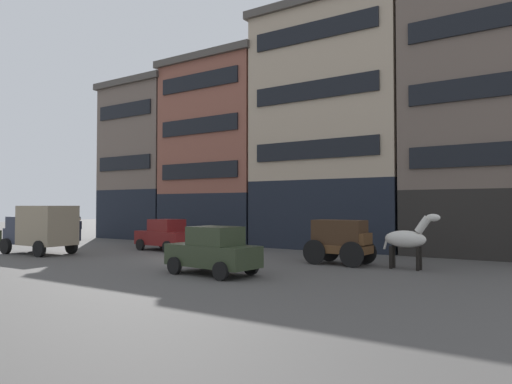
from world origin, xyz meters
TOP-DOWN VIEW (x-y plane):
  - ground_plane at (0.00, 0.00)m, footprint 120.00×120.00m
  - building_far_left at (-12.94, 9.75)m, footprint 7.25×6.49m
  - building_center_left at (-5.44, 9.75)m, footprint 8.44×6.49m
  - building_center_right at (3.34, 9.75)m, footprint 9.82×6.49m
  - building_far_right at (12.23, 9.75)m, footprint 8.66×6.49m
  - cargo_wagon at (6.99, 1.79)m, footprint 2.98×1.66m
  - draft_horse at (9.94, 1.79)m, footprint 2.35×0.69m
  - delivery_truck_near at (-8.40, -2.94)m, footprint 4.40×2.24m
  - sedan_dark at (-4.07, 2.15)m, footprint 3.84×2.16m
  - sedan_light at (4.09, -3.67)m, footprint 3.84×2.14m
  - pedestrian_officer at (-14.90, 4.17)m, footprint 0.51×0.51m

SIDE VIEW (x-z plane):
  - ground_plane at x=0.00m, z-range 0.00..0.00m
  - sedan_dark at x=-4.07m, z-range 0.00..1.83m
  - sedan_light at x=4.09m, z-range 0.00..1.83m
  - pedestrian_officer at x=-14.90m, z-range 0.08..1.88m
  - cargo_wagon at x=6.99m, z-range 0.16..2.14m
  - draft_horse at x=9.94m, z-range 0.12..2.42m
  - delivery_truck_near at x=-8.40m, z-range 0.11..2.73m
  - building_far_left at x=-12.94m, z-range 0.04..12.68m
  - building_center_left at x=-5.44m, z-range 0.04..13.36m
  - building_center_right at x=3.34m, z-range 0.04..15.21m
  - building_far_right at x=12.23m, z-range 0.04..17.01m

